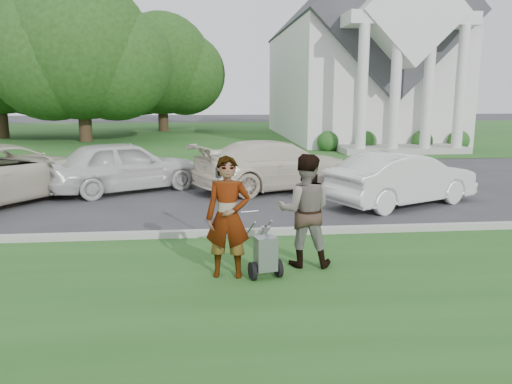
{
  "coord_description": "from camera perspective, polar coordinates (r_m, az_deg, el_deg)",
  "views": [
    {
      "loc": [
        -0.63,
        -9.32,
        2.89
      ],
      "look_at": [
        0.28,
        0.0,
        1.03
      ],
      "focal_mm": 35.0,
      "sensor_mm": 36.0,
      "label": 1
    }
  ],
  "objects": [
    {
      "name": "ground",
      "position": [
        9.78,
        -1.64,
        -5.98
      ],
      "size": [
        120.0,
        120.0,
        0.0
      ],
      "primitive_type": "plane",
      "color": "#333335",
      "rests_on": "ground"
    },
    {
      "name": "grass_strip",
      "position": [
        6.98,
        0.1,
        -13.21
      ],
      "size": [
        80.0,
        7.0,
        0.01
      ],
      "primitive_type": "cube",
      "color": "#21521C",
      "rests_on": "ground"
    },
    {
      "name": "church_lawn",
      "position": [
        36.44,
        -4.58,
        6.64
      ],
      "size": [
        80.0,
        30.0,
        0.01
      ],
      "primitive_type": "cube",
      "color": "#21521C",
      "rests_on": "ground"
    },
    {
      "name": "curb",
      "position": [
        10.28,
        -1.86,
        -4.68
      ],
      "size": [
        80.0,
        0.18,
        0.15
      ],
      "primitive_type": "cube",
      "color": "#9E9E93",
      "rests_on": "ground"
    },
    {
      "name": "church",
      "position": [
        33.97,
        11.39,
        16.15
      ],
      "size": [
        9.19,
        19.0,
        24.1
      ],
      "color": "white",
      "rests_on": "ground"
    },
    {
      "name": "tree_left",
      "position": [
        32.25,
        -19.42,
        14.55
      ],
      "size": [
        10.63,
        8.4,
        9.71
      ],
      "color": "#332316",
      "rests_on": "ground"
    },
    {
      "name": "tree_back",
      "position": [
        39.5,
        -10.77,
        13.69
      ],
      "size": [
        9.61,
        7.6,
        8.89
      ],
      "color": "#332316",
      "rests_on": "ground"
    },
    {
      "name": "striping_cart",
      "position": [
        7.91,
        1.08,
        -7.16
      ],
      "size": [
        0.62,
        1.05,
        0.92
      ],
      "rotation": [
        0.0,
        0.0,
        0.23
      ],
      "color": "black",
      "rests_on": "ground"
    },
    {
      "name": "person_left",
      "position": [
        7.84,
        -3.22,
        -3.01
      ],
      "size": [
        0.76,
        0.56,
        1.93
      ],
      "primitive_type": "imported",
      "rotation": [
        0.0,
        0.0,
        -0.15
      ],
      "color": "#999999",
      "rests_on": "ground"
    },
    {
      "name": "person_right",
      "position": [
        8.38,
        5.59,
        -2.21
      ],
      "size": [
        1.03,
        0.86,
        1.9
      ],
      "primitive_type": "imported",
      "rotation": [
        0.0,
        0.0,
        2.98
      ],
      "color": "#999999",
      "rests_on": "ground"
    },
    {
      "name": "parking_meter_near",
      "position": [
        9.69,
        -4.3,
        -0.38
      ],
      "size": [
        0.11,
        0.1,
        1.51
      ],
      "color": "gray",
      "rests_on": "ground"
    },
    {
      "name": "car_a",
      "position": [
        15.19,
        -26.64,
        2.05
      ],
      "size": [
        5.35,
        6.12,
        1.57
      ],
      "primitive_type": "imported",
      "rotation": [
        0.0,
        0.0,
        2.54
      ],
      "color": "beige",
      "rests_on": "ground"
    },
    {
      "name": "car_b",
      "position": [
        15.36,
        -14.79,
        2.91
      ],
      "size": [
        4.84,
        3.73,
        1.54
      ],
      "primitive_type": "imported",
      "rotation": [
        0.0,
        0.0,
        2.06
      ],
      "color": "silver",
      "rests_on": "ground"
    },
    {
      "name": "car_c",
      "position": [
        15.22,
        2.36,
        3.11
      ],
      "size": [
        5.57,
        3.93,
        1.5
      ],
      "primitive_type": "imported",
      "rotation": [
        0.0,
        0.0,
        1.97
      ],
      "color": "silver",
      "rests_on": "ground"
    },
    {
      "name": "car_d",
      "position": [
        13.63,
        16.42,
        1.49
      ],
      "size": [
        4.45,
        3.12,
        1.39
      ],
      "primitive_type": "imported",
      "rotation": [
        0.0,
        0.0,
        2.01
      ],
      "color": "silver",
      "rests_on": "ground"
    }
  ]
}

